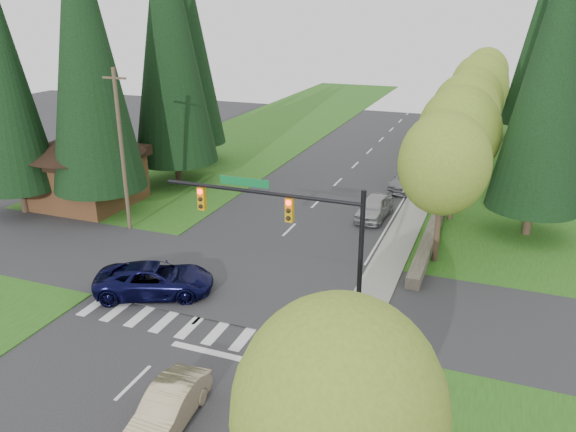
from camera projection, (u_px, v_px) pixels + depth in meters
The scene contains 33 objects.
ground at pixel (149, 368), 21.98m from camera, with size 120.00×120.00×0.00m, color #28282B.
grass_east at pixel (509, 232), 35.10m from camera, with size 14.00×110.00×0.06m, color #2A5215.
grass_west at pixel (154, 187), 43.81m from camera, with size 14.00×110.00×0.06m, color #2A5215.
cross_street at pixel (238, 280), 28.97m from camera, with size 120.00×8.00×0.10m, color #28282B.
sidewalk_east at pixel (415, 209), 38.88m from camera, with size 1.80×80.00×0.13m, color gray.
curb_east at pixel (403, 208), 39.16m from camera, with size 0.20×80.00×0.13m, color gray.
stone_wall_north at pixel (453, 177), 45.20m from camera, with size 0.70×40.00×0.70m, color #4C4438.
traffic_signal at pixel (293, 225), 22.70m from camera, with size 8.70×0.37×6.80m.
brown_building at pixel (86, 162), 39.02m from camera, with size 8.40×8.40×5.40m.
utility_pole at pixel (122, 150), 33.85m from camera, with size 1.60×0.24×10.00m.
decid_tree_0 at pixel (444, 164), 29.17m from camera, with size 4.80×4.80×8.37m.
decid_tree_1 at pixel (459, 133), 35.19m from camera, with size 5.20×5.20×8.80m.
decid_tree_2 at pixel (465, 113), 41.33m from camera, with size 5.00×5.00×8.82m.
decid_tree_3 at pixel (472, 102), 47.50m from camera, with size 5.00×5.00×8.55m.
decid_tree_4 at pixel (479, 87), 53.45m from camera, with size 5.40×5.40×9.18m.
decid_tree_5 at pixel (481, 84), 59.82m from camera, with size 4.80×4.80×8.30m.
decid_tree_6 at pixel (485, 74), 65.79m from camera, with size 5.20×5.20×8.86m.
decid_tree_south at pixel (339, 414), 11.77m from camera, with size 4.60×4.60×7.92m.
conifer_w_a at pixel (85, 49), 34.79m from camera, with size 6.12×6.12×19.80m.
conifer_w_b at pixel (91, 59), 39.64m from camera, with size 5.44×5.44×17.80m.
conifer_w_c at pixel (169, 35), 41.27m from camera, with size 6.46×6.46×20.80m.
conifer_w_d at pixel (2, 74), 35.24m from camera, with size 5.10×5.10×16.80m.
conifer_w_e at pixel (188, 44), 47.54m from camera, with size 5.78×5.78×18.80m.
conifer_e_a at pixel (552, 73), 31.33m from camera, with size 5.44×5.44×17.80m.
conifer_e_b at pixel (558, 41), 42.89m from camera, with size 6.12×6.12×19.80m.
conifer_e_c at pixel (536, 49), 55.99m from camera, with size 5.10×5.10×16.80m.
sedan_champagne at pixel (168, 407), 18.81m from camera, with size 1.42×4.06×1.34m, color beige.
suv_navy at pixel (155, 280), 27.32m from camera, with size 2.61×5.66×1.57m, color black.
parked_car_a at pixel (374, 207), 37.24m from camera, with size 1.79×4.45×1.52m, color #9D9DA1.
parked_car_b at pixel (409, 179), 43.24m from camera, with size 2.10×5.16×1.50m, color slate.
parked_car_c at pixel (426, 152), 51.13m from camera, with size 1.69×4.85×1.60m, color #AAA9AE.
parked_car_d at pixel (428, 148), 52.56m from camera, with size 1.85×4.59×1.56m, color white.
parked_car_e at pixel (443, 126), 62.77m from camera, with size 1.88×4.63×1.34m, color #ABACB0.
Camera 1 is at (11.73, -15.31, 13.29)m, focal length 35.00 mm.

